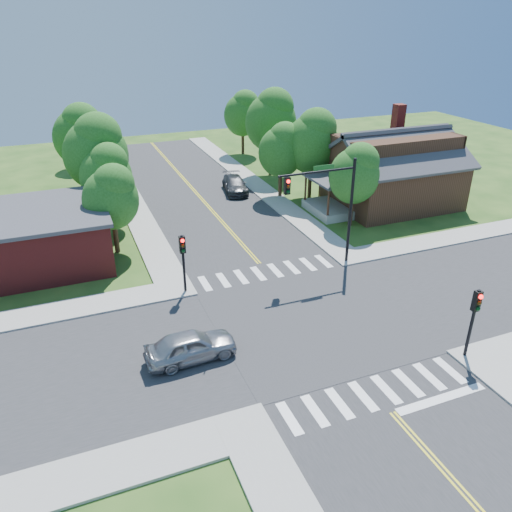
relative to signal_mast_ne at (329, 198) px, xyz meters
name	(u,v)px	position (x,y,z in m)	size (l,w,h in m)	color
ground	(311,322)	(-3.91, -5.59, -4.85)	(100.00, 100.00, 0.00)	#254A17
road_ns	(311,321)	(-3.91, -5.59, -4.83)	(10.00, 90.00, 0.04)	#2D2D30
road_ew	(311,321)	(-3.91, -5.59, -4.83)	(90.00, 10.00, 0.04)	#2D2D30
intersection_patch	(311,322)	(-3.91, -5.59, -4.85)	(10.20, 10.20, 0.06)	#2D2D30
sidewalk_ne	(385,196)	(11.90, 10.23, -4.78)	(40.00, 40.00, 0.14)	#9E9B93
sidewalk_nw	(9,251)	(-19.73, 10.23, -4.78)	(40.00, 40.00, 0.14)	#9E9B93
crosswalk_north	(267,272)	(-3.91, 0.61, -4.80)	(8.85, 2.00, 0.01)	white
crosswalk_south	(375,393)	(-3.91, -11.79, -4.80)	(8.85, 2.00, 0.01)	white
centerline	(311,321)	(-3.91, -5.59, -4.80)	(0.30, 90.00, 0.01)	yellow
stop_bar	(441,399)	(-1.41, -13.19, -4.85)	(4.60, 0.45, 0.09)	white
signal_mast_ne	(329,198)	(0.00, 0.00, 0.00)	(5.30, 0.42, 7.20)	black
signal_pole_se	(475,311)	(1.69, -11.21, -2.19)	(0.34, 0.42, 3.80)	black
signal_pole_nw	(183,253)	(-9.51, -0.01, -2.19)	(0.34, 0.42, 3.80)	black
house_ne	(393,167)	(11.19, 8.65, -1.52)	(13.05, 8.80, 7.11)	#372013
building_nw	(28,238)	(-18.11, 7.61, -2.97)	(10.40, 8.40, 3.73)	maroon
tree_e_a	(356,172)	(5.46, 5.55, -0.50)	(3.91, 3.72, 6.65)	#382314
tree_e_b	(313,140)	(5.56, 12.81, 0.42)	(4.73, 4.49, 8.04)	#382314
tree_e_c	(272,119)	(4.99, 20.57, 0.93)	(5.19, 4.93, 8.82)	#382314
tree_e_d	(243,112)	(5.37, 29.81, 0.00)	(4.36, 4.14, 7.41)	#382314
tree_w_a	(112,196)	(-12.46, 7.38, -0.65)	(3.78, 3.59, 6.42)	#382314
tree_w_b	(97,150)	(-12.53, 14.61, 0.76)	(5.04, 4.78, 8.56)	#382314
tree_w_c	(81,134)	(-13.19, 22.40, 0.50)	(4.80, 4.56, 8.17)	#382314
tree_w_d	(81,127)	(-12.65, 31.14, -0.59)	(3.83, 3.64, 6.51)	#382314
tree_house	(282,149)	(3.06, 13.83, -0.36)	(4.03, 3.83, 6.85)	#382314
tree_bldg	(107,173)	(-12.16, 12.36, -0.47)	(3.94, 3.74, 6.70)	#382314
car_silver	(191,347)	(-10.87, -6.39, -4.09)	(4.52, 1.99, 1.51)	#A0A1A7
car_dgrey	(235,185)	(-0.41, 16.67, -4.14)	(2.81, 5.15, 1.42)	#313337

